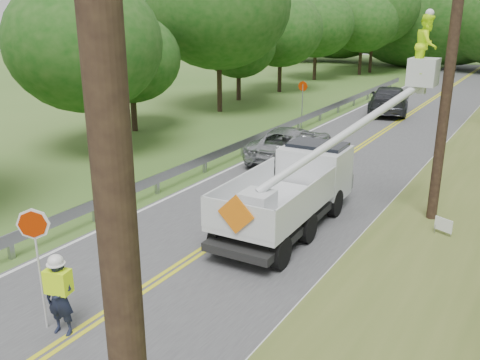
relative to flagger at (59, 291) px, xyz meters
The scene contains 10 objects.
ground 1.17m from the flagger, 66.99° to the left, with size 140.00×140.00×0.00m, color #33601E.
road 14.63m from the flagger, 89.01° to the left, with size 7.20×96.00×0.03m.
guardrail 15.96m from the flagger, 103.66° to the left, with size 0.18×48.00×0.77m.
treeline_left 32.01m from the flagger, 108.72° to the left, with size 10.60×55.75×10.62m.
flagger is the anchor object (origin of this frame).
bucket_truck 8.31m from the flagger, 77.35° to the left, with size 4.49×6.28×6.20m.
suv_silver 14.17m from the flagger, 96.69° to the left, with size 2.43×5.26×1.46m, color #A8ABAF.
suv_darkgrey 27.20m from the flagger, 92.24° to the left, with size 2.36×5.80×1.68m, color #33353A.
stop_sign_permanent 20.59m from the flagger, 101.07° to the left, with size 0.56×0.06×2.62m.
yard_sign 10.26m from the flagger, 55.61° to the left, with size 0.51×0.24×0.79m.
Camera 1 is at (7.56, -6.50, 6.33)m, focal length 38.69 mm.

